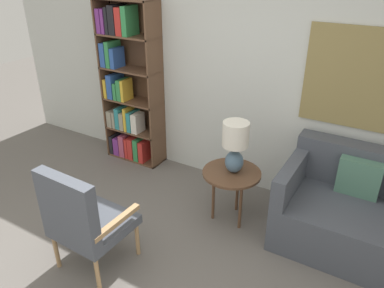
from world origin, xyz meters
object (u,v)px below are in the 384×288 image
(armchair, at_px, (82,217))
(table_lamp, at_px, (235,143))
(couch, at_px, (378,219))
(bookshelf, at_px, (127,90))
(side_table, at_px, (232,177))

(armchair, distance_m, table_lamp, 1.46)
(armchair, xyz_separation_m, couch, (2.00, 1.47, -0.21))
(bookshelf, relative_size, side_table, 3.52)
(table_lamp, bearing_deg, side_table, -127.65)
(armchair, distance_m, side_table, 1.41)
(side_table, height_order, table_lamp, table_lamp)
(table_lamp, bearing_deg, bookshelf, 162.89)
(bookshelf, distance_m, table_lamp, 1.75)
(armchair, xyz_separation_m, side_table, (0.72, 1.21, -0.05))
(side_table, bearing_deg, bookshelf, 162.32)
(armchair, bearing_deg, bookshelf, 118.26)
(armchair, bearing_deg, couch, 36.22)
(couch, height_order, table_lamp, table_lamp)
(couch, relative_size, table_lamp, 3.24)
(armchair, bearing_deg, table_lamp, 59.16)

